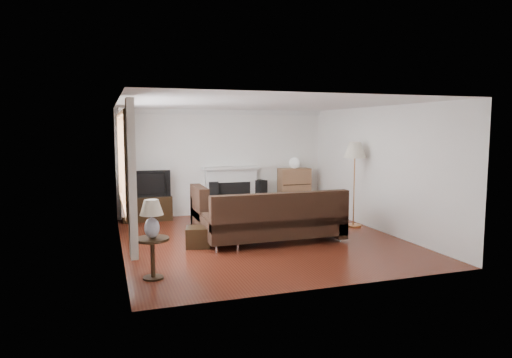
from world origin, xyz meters
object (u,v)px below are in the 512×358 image
object	(u,v)px
side_table	(153,258)
coffee_table	(244,215)
bookshelf	(294,190)
floor_lamp	(354,185)
sectional_sofa	(274,218)
tv_stand	(147,208)

from	to	relation	value
side_table	coffee_table	bearing A→B (deg)	53.72
bookshelf	side_table	size ratio (longest dim) A/B	1.86
coffee_table	floor_lamp	distance (m)	2.43
sectional_sofa	side_table	bearing A→B (deg)	-148.58
floor_lamp	side_table	distance (m)	4.89
bookshelf	coffee_table	distance (m)	2.07
tv_stand	sectional_sofa	size ratio (longest dim) A/B	0.39
tv_stand	side_table	world-z (taller)	side_table
sectional_sofa	side_table	size ratio (longest dim) A/B	4.79
floor_lamp	coffee_table	bearing A→B (deg)	156.85
tv_stand	coffee_table	size ratio (longest dim) A/B	1.01
tv_stand	coffee_table	distance (m)	2.23
sectional_sofa	floor_lamp	world-z (taller)	floor_lamp
tv_stand	side_table	distance (m)	4.15
floor_lamp	bookshelf	bearing A→B (deg)	102.63
bookshelf	tv_stand	bearing A→B (deg)	-179.16
sectional_sofa	coffee_table	distance (m)	1.64
sectional_sofa	floor_lamp	xyz separation A→B (m)	(2.06, 0.70, 0.44)
sectional_sofa	tv_stand	bearing A→B (deg)	126.44
tv_stand	sectional_sofa	xyz separation A→B (m)	(2.02, -2.73, 0.17)
bookshelf	coffee_table	xyz separation A→B (m)	(-1.68, -1.16, -0.33)
tv_stand	bookshelf	world-z (taller)	bookshelf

